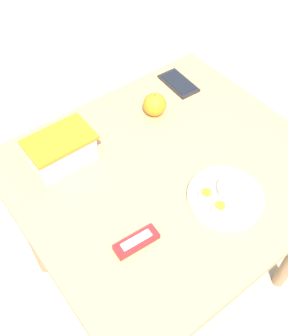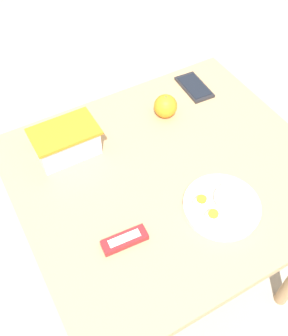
{
  "view_description": "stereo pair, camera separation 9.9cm",
  "coord_description": "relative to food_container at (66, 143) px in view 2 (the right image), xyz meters",
  "views": [
    {
      "loc": [
        -0.52,
        -0.55,
        1.69
      ],
      "look_at": [
        -0.07,
        0.03,
        0.79
      ],
      "focal_mm": 42.0,
      "sensor_mm": 36.0,
      "label": 1
    },
    {
      "loc": [
        -0.43,
        -0.61,
        1.69
      ],
      "look_at": [
        -0.07,
        0.03,
        0.79
      ],
      "focal_mm": 42.0,
      "sensor_mm": 36.0,
      "label": 2
    }
  ],
  "objects": [
    {
      "name": "ground_plane",
      "position": [
        0.24,
        -0.22,
        -0.81
      ],
      "size": [
        10.0,
        10.0,
        0.0
      ],
      "primitive_type": "plane",
      "color": "#B2A899"
    },
    {
      "name": "table",
      "position": [
        0.24,
        -0.22,
        -0.16
      ],
      "size": [
        0.9,
        0.8,
        0.76
      ],
      "color": "tan",
      "rests_on": "ground_plane"
    },
    {
      "name": "food_container",
      "position": [
        0.0,
        0.0,
        0.0
      ],
      "size": [
        0.2,
        0.13,
        0.1
      ],
      "color": "white",
      "rests_on": "table"
    },
    {
      "name": "orange_fruit",
      "position": [
        0.35,
        -0.0,
        -0.0
      ],
      "size": [
        0.08,
        0.08,
        0.08
      ],
      "color": "orange",
      "rests_on": "table"
    },
    {
      "name": "rice_plate",
      "position": [
        0.3,
        -0.4,
        -0.02
      ],
      "size": [
        0.22,
        0.22,
        0.05
      ],
      "color": "silver",
      "rests_on": "table"
    },
    {
      "name": "candy_bar",
      "position": [
        0.01,
        -0.36,
        -0.03
      ],
      "size": [
        0.13,
        0.05,
        0.02
      ],
      "color": "red",
      "rests_on": "table"
    },
    {
      "name": "cell_phone",
      "position": [
        0.52,
        0.06,
        -0.04
      ],
      "size": [
        0.09,
        0.16,
        0.01
      ],
      "color": "#232328",
      "rests_on": "table"
    }
  ]
}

